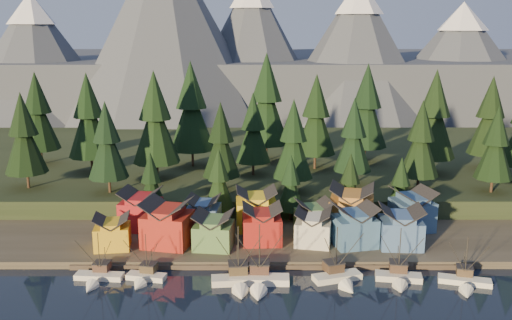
{
  "coord_description": "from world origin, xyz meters",
  "views": [
    {
      "loc": [
        -3.42,
        -89.58,
        47.25
      ],
      "look_at": [
        -3.25,
        30.0,
        18.64
      ],
      "focal_mm": 40.0,
      "sensor_mm": 36.0,
      "label": 1
    }
  ],
  "objects_px": {
    "boat_5": "(399,271)",
    "boat_3": "(259,274)",
    "boat_4": "(340,271)",
    "boat_2": "(239,274)",
    "house_front_0": "(112,231)",
    "boat_0": "(97,272)",
    "boat_1": "(144,271)",
    "boat_6": "(466,277)",
    "house_back_1": "(204,213)",
    "house_front_1": "(167,222)",
    "house_back_0": "(141,208)"
  },
  "relations": [
    {
      "from": "boat_0",
      "to": "boat_4",
      "type": "distance_m",
      "value": 45.65
    },
    {
      "from": "boat_2",
      "to": "house_back_0",
      "type": "relative_size",
      "value": 1.29
    },
    {
      "from": "boat_1",
      "to": "boat_3",
      "type": "bearing_deg",
      "value": 6.41
    },
    {
      "from": "boat_5",
      "to": "house_back_1",
      "type": "bearing_deg",
      "value": 157.57
    },
    {
      "from": "boat_0",
      "to": "boat_1",
      "type": "height_order",
      "value": "boat_0"
    },
    {
      "from": "boat_5",
      "to": "house_front_0",
      "type": "relative_size",
      "value": 1.42
    },
    {
      "from": "boat_5",
      "to": "house_back_1",
      "type": "height_order",
      "value": "boat_5"
    },
    {
      "from": "boat_3",
      "to": "boat_5",
      "type": "bearing_deg",
      "value": 5.47
    },
    {
      "from": "boat_2",
      "to": "boat_1",
      "type": "bearing_deg",
      "value": 167.65
    },
    {
      "from": "boat_5",
      "to": "boat_0",
      "type": "bearing_deg",
      "value": -171.57
    },
    {
      "from": "boat_2",
      "to": "boat_5",
      "type": "distance_m",
      "value": 30.03
    },
    {
      "from": "house_front_0",
      "to": "house_back_1",
      "type": "bearing_deg",
      "value": 22.06
    },
    {
      "from": "boat_2",
      "to": "boat_3",
      "type": "height_order",
      "value": "boat_3"
    },
    {
      "from": "boat_2",
      "to": "boat_3",
      "type": "xyz_separation_m",
      "value": [
        3.69,
        0.01,
        -0.01
      ]
    },
    {
      "from": "house_front_1",
      "to": "house_back_1",
      "type": "bearing_deg",
      "value": 63.73
    },
    {
      "from": "house_front_1",
      "to": "boat_2",
      "type": "bearing_deg",
      "value": -34.36
    },
    {
      "from": "boat_2",
      "to": "boat_4",
      "type": "distance_m",
      "value": 18.87
    },
    {
      "from": "house_back_0",
      "to": "house_back_1",
      "type": "xyz_separation_m",
      "value": [
        14.49,
        -1.38,
        -0.66
      ]
    },
    {
      "from": "boat_3",
      "to": "house_front_1",
      "type": "relative_size",
      "value": 1.12
    },
    {
      "from": "boat_6",
      "to": "boat_4",
      "type": "bearing_deg",
      "value": -168.54
    },
    {
      "from": "boat_3",
      "to": "boat_4",
      "type": "xyz_separation_m",
      "value": [
        15.12,
        1.48,
        -0.08
      ]
    },
    {
      "from": "boat_5",
      "to": "house_front_1",
      "type": "distance_m",
      "value": 48.15
    },
    {
      "from": "boat_3",
      "to": "boat_5",
      "type": "distance_m",
      "value": 26.34
    },
    {
      "from": "boat_2",
      "to": "boat_0",
      "type": "bearing_deg",
      "value": 169.93
    },
    {
      "from": "boat_4",
      "to": "boat_0",
      "type": "bearing_deg",
      "value": 161.36
    },
    {
      "from": "boat_3",
      "to": "boat_6",
      "type": "relative_size",
      "value": 1.19
    },
    {
      "from": "house_front_0",
      "to": "house_back_1",
      "type": "distance_m",
      "value": 20.93
    },
    {
      "from": "boat_2",
      "to": "boat_5",
      "type": "relative_size",
      "value": 1.08
    },
    {
      "from": "boat_1",
      "to": "house_front_1",
      "type": "height_order",
      "value": "house_front_1"
    },
    {
      "from": "boat_5",
      "to": "boat_3",
      "type": "bearing_deg",
      "value": -167.71
    },
    {
      "from": "boat_4",
      "to": "boat_5",
      "type": "bearing_deg",
      "value": -17.67
    },
    {
      "from": "boat_5",
      "to": "house_front_0",
      "type": "distance_m",
      "value": 58.46
    },
    {
      "from": "boat_2",
      "to": "house_front_0",
      "type": "xyz_separation_m",
      "value": [
        -26.87,
        14.78,
        2.91
      ]
    },
    {
      "from": "house_back_0",
      "to": "boat_4",
      "type": "bearing_deg",
      "value": -23.27
    },
    {
      "from": "house_back_1",
      "to": "boat_5",
      "type": "bearing_deg",
      "value": -25.62
    },
    {
      "from": "boat_4",
      "to": "house_back_0",
      "type": "bearing_deg",
      "value": 131.27
    },
    {
      "from": "boat_4",
      "to": "boat_2",
      "type": "bearing_deg",
      "value": 166.59
    },
    {
      "from": "boat_4",
      "to": "house_front_0",
      "type": "relative_size",
      "value": 1.45
    },
    {
      "from": "boat_3",
      "to": "boat_5",
      "type": "xyz_separation_m",
      "value": [
        26.3,
        1.54,
        -0.07
      ]
    },
    {
      "from": "boat_1",
      "to": "house_front_1",
      "type": "distance_m",
      "value": 15.39
    },
    {
      "from": "boat_6",
      "to": "house_back_0",
      "type": "relative_size",
      "value": 1.11
    },
    {
      "from": "boat_4",
      "to": "boat_5",
      "type": "relative_size",
      "value": 1.02
    },
    {
      "from": "boat_1",
      "to": "boat_6",
      "type": "bearing_deg",
      "value": 9.78
    },
    {
      "from": "boat_6",
      "to": "house_front_0",
      "type": "height_order",
      "value": "boat_6"
    },
    {
      "from": "boat_1",
      "to": "boat_5",
      "type": "distance_m",
      "value": 47.91
    },
    {
      "from": "boat_3",
      "to": "house_front_1",
      "type": "bearing_deg",
      "value": 141.42
    },
    {
      "from": "boat_3",
      "to": "house_front_0",
      "type": "bearing_deg",
      "value": 156.32
    },
    {
      "from": "boat_3",
      "to": "house_back_1",
      "type": "xyz_separation_m",
      "value": [
        -12.37,
        25.12,
        3.39
      ]
    },
    {
      "from": "boat_6",
      "to": "house_back_0",
      "type": "bearing_deg",
      "value": 173.21
    },
    {
      "from": "boat_0",
      "to": "boat_2",
      "type": "relative_size",
      "value": 0.84
    }
  ]
}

